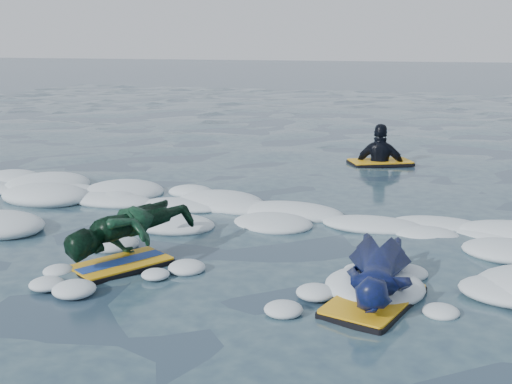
% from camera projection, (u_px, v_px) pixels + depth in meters
% --- Properties ---
extents(ground, '(120.00, 120.00, 0.00)m').
position_uv_depth(ground, '(222.00, 255.00, 6.28)').
color(ground, '#19273D').
rests_on(ground, ground).
extents(foam_band, '(12.00, 3.10, 0.30)m').
position_uv_depth(foam_band, '(254.00, 226.00, 7.24)').
color(foam_band, silver).
rests_on(foam_band, ground).
extents(prone_woman_unit, '(0.80, 1.57, 0.39)m').
position_uv_depth(prone_woman_unit, '(378.00, 273.00, 5.23)').
color(prone_woman_unit, black).
rests_on(prone_woman_unit, ground).
extents(prone_child_unit, '(1.10, 1.48, 0.52)m').
position_uv_depth(prone_child_unit, '(130.00, 235.00, 6.01)').
color(prone_child_unit, black).
rests_on(prone_child_unit, ground).
extents(waiting_rider_unit, '(1.18, 0.97, 1.55)m').
position_uv_depth(waiting_rider_unit, '(380.00, 169.00, 10.81)').
color(waiting_rider_unit, black).
rests_on(waiting_rider_unit, ground).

